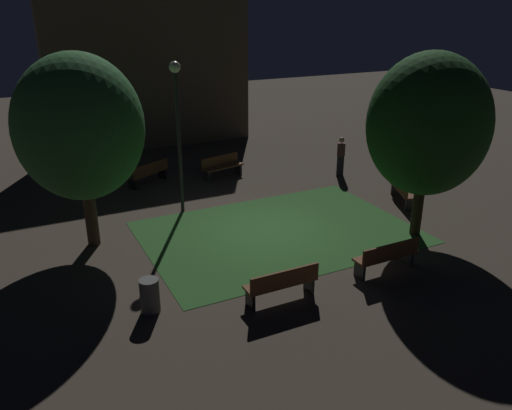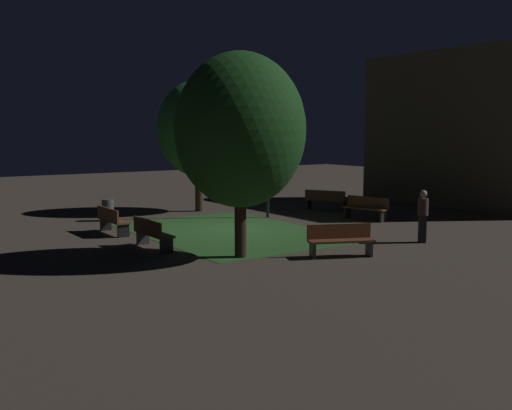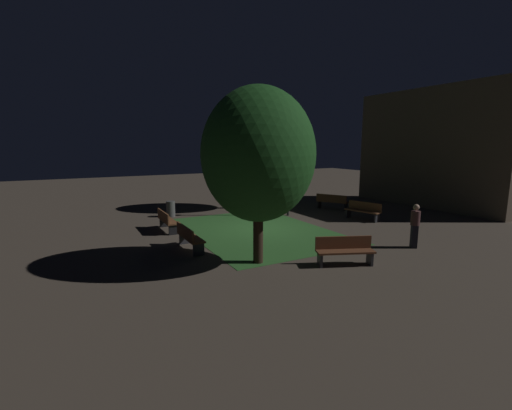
# 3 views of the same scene
# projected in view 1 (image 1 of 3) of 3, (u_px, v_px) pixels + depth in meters

# --- Properties ---
(ground_plane) EXTENTS (60.00, 60.00, 0.00)m
(ground_plane) POSITION_uv_depth(u_px,v_px,m) (266.00, 230.00, 16.09)
(ground_plane) COLOR #473D33
(grass_lawn) EXTENTS (8.16, 5.71, 0.01)m
(grass_lawn) POSITION_uv_depth(u_px,v_px,m) (279.00, 232.00, 15.90)
(grass_lawn) COLOR #2D6028
(grass_lawn) RESTS_ON ground
(bench_front_left) EXTENTS (1.80, 0.48, 0.88)m
(bench_front_left) POSITION_uv_depth(u_px,v_px,m) (282.00, 283.00, 12.09)
(bench_front_left) COLOR brown
(bench_front_left) RESTS_ON ground
(bench_near_trees) EXTENTS (1.80, 0.49, 0.88)m
(bench_near_trees) POSITION_uv_depth(u_px,v_px,m) (387.00, 256.00, 13.39)
(bench_near_trees) COLOR brown
(bench_near_trees) RESTS_ON ground
(bench_back_row) EXTENTS (1.15, 1.84, 0.88)m
(bench_back_row) POSITION_uv_depth(u_px,v_px,m) (402.00, 189.00, 18.14)
(bench_back_row) COLOR brown
(bench_back_row) RESTS_ON ground
(bench_path_side) EXTENTS (1.81, 1.29, 0.88)m
(bench_path_side) POSITION_uv_depth(u_px,v_px,m) (149.00, 172.00, 19.97)
(bench_path_side) COLOR brown
(bench_path_side) RESTS_ON ground
(bench_corner) EXTENTS (1.86, 0.89, 0.88)m
(bench_corner) POSITION_uv_depth(u_px,v_px,m) (222.00, 166.00, 20.78)
(bench_corner) COLOR brown
(bench_corner) RESTS_ON ground
(tree_left_canopy) EXTENTS (3.48, 3.48, 5.50)m
(tree_left_canopy) POSITION_uv_depth(u_px,v_px,m) (80.00, 128.00, 13.88)
(tree_left_canopy) COLOR #423021
(tree_left_canopy) RESTS_ON ground
(tree_lawn_side) EXTENTS (3.48, 3.48, 5.46)m
(tree_lawn_side) POSITION_uv_depth(u_px,v_px,m) (428.00, 125.00, 14.56)
(tree_lawn_side) COLOR #2D2116
(tree_lawn_side) RESTS_ON ground
(lamp_post_plaza_east) EXTENTS (0.36, 0.36, 4.97)m
(lamp_post_plaza_east) POSITION_uv_depth(u_px,v_px,m) (177.00, 114.00, 16.34)
(lamp_post_plaza_east) COLOR black
(lamp_post_plaza_east) RESTS_ON ground
(trash_bin) EXTENTS (0.45, 0.45, 0.82)m
(trash_bin) POSITION_uv_depth(u_px,v_px,m) (150.00, 296.00, 11.70)
(trash_bin) COLOR #4C4C4C
(trash_bin) RESTS_ON ground
(pedestrian) EXTENTS (0.34, 0.33, 1.61)m
(pedestrian) POSITION_uv_depth(u_px,v_px,m) (341.00, 155.00, 20.84)
(pedestrian) COLOR black
(pedestrian) RESTS_ON ground
(building_wall_backdrop) EXTENTS (9.65, 0.80, 6.96)m
(building_wall_backdrop) POSITION_uv_depth(u_px,v_px,m) (152.00, 74.00, 24.17)
(building_wall_backdrop) COLOR brown
(building_wall_backdrop) RESTS_ON ground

